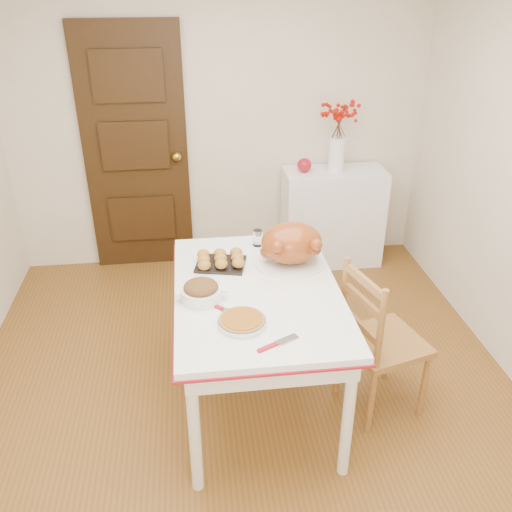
{
  "coord_description": "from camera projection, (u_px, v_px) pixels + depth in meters",
  "views": [
    {
      "loc": [
        -0.26,
        -2.53,
        2.41
      ],
      "look_at": [
        0.07,
        0.1,
        1.0
      ],
      "focal_mm": 38.38,
      "sensor_mm": 36.0,
      "label": 1
    }
  ],
  "objects": [
    {
      "name": "floor",
      "position": [
        247.0,
        406.0,
        3.38
      ],
      "size": [
        3.5,
        4.0,
        0.0
      ],
      "primitive_type": "cube",
      "color": "brown",
      "rests_on": "ground"
    },
    {
      "name": "wall_back",
      "position": [
        219.0,
        122.0,
        4.54
      ],
      "size": [
        3.5,
        0.0,
        2.5
      ],
      "primitive_type": "cube",
      "color": "beige",
      "rests_on": "ground"
    },
    {
      "name": "door_back",
      "position": [
        136.0,
        152.0,
        4.54
      ],
      "size": [
        0.85,
        0.06,
        2.06
      ],
      "primitive_type": "cube",
      "color": "black",
      "rests_on": "ground"
    },
    {
      "name": "sideboard",
      "position": [
        332.0,
        217.0,
        4.84
      ],
      "size": [
        0.86,
        0.38,
        0.86
      ],
      "primitive_type": "cube",
      "color": "white",
      "rests_on": "floor"
    },
    {
      "name": "kitchen_table",
      "position": [
        257.0,
        347.0,
        3.24
      ],
      "size": [
        0.93,
        1.36,
        0.82
      ],
      "primitive_type": null,
      "color": "white",
      "rests_on": "floor"
    },
    {
      "name": "chair_oak",
      "position": [
        385.0,
        339.0,
        3.18
      ],
      "size": [
        0.53,
        0.53,
        0.97
      ],
      "primitive_type": null,
      "rotation": [
        0.0,
        0.0,
        1.84
      ],
      "color": "#A27036",
      "rests_on": "floor"
    },
    {
      "name": "berry_vase",
      "position": [
        338.0,
        136.0,
        4.49
      ],
      "size": [
        0.31,
        0.31,
        0.59
      ],
      "primitive_type": null,
      "color": "white",
      "rests_on": "sideboard"
    },
    {
      "name": "apple",
      "position": [
        304.0,
        165.0,
        4.58
      ],
      "size": [
        0.12,
        0.12,
        0.12
      ],
      "primitive_type": "sphere",
      "color": "maroon",
      "rests_on": "sideboard"
    },
    {
      "name": "turkey_platter",
      "position": [
        291.0,
        245.0,
        3.22
      ],
      "size": [
        0.49,
        0.42,
        0.27
      ],
      "primitive_type": null,
      "rotation": [
        0.0,
        0.0,
        0.22
      ],
      "color": "#A24114",
      "rests_on": "kitchen_table"
    },
    {
      "name": "pumpkin_pie",
      "position": [
        242.0,
        321.0,
        2.73
      ],
      "size": [
        0.3,
        0.3,
        0.05
      ],
      "primitive_type": "cylinder",
      "rotation": [
        0.0,
        0.0,
        -0.31
      ],
      "color": "#8C4E15",
      "rests_on": "kitchen_table"
    },
    {
      "name": "stuffing_dish",
      "position": [
        201.0,
        291.0,
        2.92
      ],
      "size": [
        0.28,
        0.22,
        0.11
      ],
      "primitive_type": null,
      "rotation": [
        0.0,
        0.0,
        0.01
      ],
      "color": "brown",
      "rests_on": "kitchen_table"
    },
    {
      "name": "rolls_tray",
      "position": [
        221.0,
        260.0,
        3.26
      ],
      "size": [
        0.33,
        0.28,
        0.08
      ],
      "primitive_type": null,
      "rotation": [
        0.0,
        0.0,
        -0.23
      ],
      "color": "#9B6925",
      "rests_on": "kitchen_table"
    },
    {
      "name": "pie_server",
      "position": [
        278.0,
        343.0,
        2.6
      ],
      "size": [
        0.23,
        0.16,
        0.01
      ],
      "primitive_type": null,
      "rotation": [
        0.0,
        0.0,
        0.46
      ],
      "color": "silver",
      "rests_on": "kitchen_table"
    },
    {
      "name": "carving_knife",
      "position": [
        229.0,
        311.0,
        2.84
      ],
      "size": [
        0.25,
        0.23,
        0.01
      ],
      "primitive_type": null,
      "rotation": [
        0.0,
        0.0,
        -0.72
      ],
      "color": "silver",
      "rests_on": "kitchen_table"
    },
    {
      "name": "drinking_glass",
      "position": [
        258.0,
        238.0,
        3.49
      ],
      "size": [
        0.08,
        0.08,
        0.11
      ],
      "primitive_type": "cylinder",
      "rotation": [
        0.0,
        0.0,
        -0.28
      ],
      "color": "white",
      "rests_on": "kitchen_table"
    },
    {
      "name": "shaker_pair",
      "position": [
        291.0,
        239.0,
        3.49
      ],
      "size": [
        0.09,
        0.04,
        0.09
      ],
      "primitive_type": null,
      "rotation": [
        0.0,
        0.0,
        0.03
      ],
      "color": "white",
      "rests_on": "kitchen_table"
    }
  ]
}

